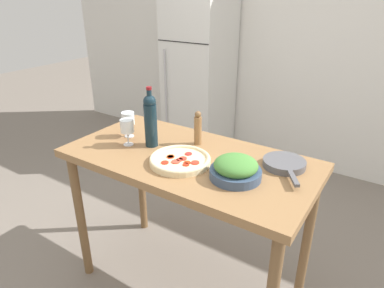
{
  "coord_description": "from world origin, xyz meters",
  "views": [
    {
      "loc": [
        0.94,
        -1.41,
        1.79
      ],
      "look_at": [
        0.0,
        0.04,
        1.0
      ],
      "focal_mm": 32.0,
      "sensor_mm": 36.0,
      "label": 1
    }
  ],
  "objects_px": {
    "wine_bottle": "(151,119)",
    "wine_glass_far": "(128,119)",
    "wine_glass_near": "(127,127)",
    "homemade_pizza": "(180,160)",
    "cast_iron_skillet": "(284,163)",
    "salad_bowl": "(236,169)",
    "refrigerator": "(199,76)",
    "pepper_mill": "(198,128)"
  },
  "relations": [
    {
      "from": "pepper_mill",
      "to": "salad_bowl",
      "type": "xyz_separation_m",
      "value": [
        0.37,
        -0.24,
        -0.05
      ]
    },
    {
      "from": "salad_bowl",
      "to": "cast_iron_skillet",
      "type": "xyz_separation_m",
      "value": [
        0.16,
        0.24,
        -0.03
      ]
    },
    {
      "from": "refrigerator",
      "to": "wine_bottle",
      "type": "relative_size",
      "value": 5.15
    },
    {
      "from": "wine_glass_near",
      "to": "salad_bowl",
      "type": "height_order",
      "value": "wine_glass_near"
    },
    {
      "from": "pepper_mill",
      "to": "salad_bowl",
      "type": "relative_size",
      "value": 0.81
    },
    {
      "from": "wine_bottle",
      "to": "wine_glass_near",
      "type": "relative_size",
      "value": 2.24
    },
    {
      "from": "wine_bottle",
      "to": "cast_iron_skillet",
      "type": "height_order",
      "value": "wine_bottle"
    },
    {
      "from": "refrigerator",
      "to": "homemade_pizza",
      "type": "xyz_separation_m",
      "value": [
        1.04,
        -1.85,
        0.05
      ]
    },
    {
      "from": "wine_bottle",
      "to": "salad_bowl",
      "type": "distance_m",
      "value": 0.6
    },
    {
      "from": "wine_bottle",
      "to": "wine_glass_far",
      "type": "bearing_deg",
      "value": 173.18
    },
    {
      "from": "pepper_mill",
      "to": "homemade_pizza",
      "type": "bearing_deg",
      "value": -78.36
    },
    {
      "from": "refrigerator",
      "to": "cast_iron_skillet",
      "type": "xyz_separation_m",
      "value": [
        1.51,
        -1.58,
        0.06
      ]
    },
    {
      "from": "wine_glass_near",
      "to": "cast_iron_skillet",
      "type": "xyz_separation_m",
      "value": [
        0.87,
        0.24,
        -0.09
      ]
    },
    {
      "from": "wine_glass_near",
      "to": "wine_glass_far",
      "type": "bearing_deg",
      "value": 130.37
    },
    {
      "from": "wine_glass_far",
      "to": "homemade_pizza",
      "type": "relative_size",
      "value": 0.49
    },
    {
      "from": "pepper_mill",
      "to": "cast_iron_skillet",
      "type": "height_order",
      "value": "pepper_mill"
    },
    {
      "from": "wine_glass_near",
      "to": "salad_bowl",
      "type": "distance_m",
      "value": 0.71
    },
    {
      "from": "wine_bottle",
      "to": "wine_glass_far",
      "type": "height_order",
      "value": "wine_bottle"
    },
    {
      "from": "homemade_pizza",
      "to": "cast_iron_skillet",
      "type": "relative_size",
      "value": 1.01
    },
    {
      "from": "wine_bottle",
      "to": "wine_glass_far",
      "type": "distance_m",
      "value": 0.21
    },
    {
      "from": "wine_glass_near",
      "to": "homemade_pizza",
      "type": "bearing_deg",
      "value": -3.75
    },
    {
      "from": "refrigerator",
      "to": "cast_iron_skillet",
      "type": "bearing_deg",
      "value": -46.34
    },
    {
      "from": "wine_glass_far",
      "to": "pepper_mill",
      "type": "xyz_separation_m",
      "value": [
        0.42,
        0.14,
        -0.02
      ]
    },
    {
      "from": "wine_glass_far",
      "to": "pepper_mill",
      "type": "height_order",
      "value": "pepper_mill"
    },
    {
      "from": "wine_bottle",
      "to": "wine_glass_near",
      "type": "xyz_separation_m",
      "value": [
        -0.12,
        -0.07,
        -0.05
      ]
    },
    {
      "from": "wine_bottle",
      "to": "cast_iron_skillet",
      "type": "xyz_separation_m",
      "value": [
        0.74,
        0.17,
        -0.14
      ]
    },
    {
      "from": "cast_iron_skillet",
      "to": "pepper_mill",
      "type": "bearing_deg",
      "value": -179.69
    },
    {
      "from": "wine_glass_far",
      "to": "cast_iron_skillet",
      "type": "distance_m",
      "value": 0.96
    },
    {
      "from": "pepper_mill",
      "to": "wine_glass_near",
      "type": "bearing_deg",
      "value": -145.24
    },
    {
      "from": "refrigerator",
      "to": "homemade_pizza",
      "type": "height_order",
      "value": "refrigerator"
    },
    {
      "from": "salad_bowl",
      "to": "cast_iron_skillet",
      "type": "height_order",
      "value": "salad_bowl"
    },
    {
      "from": "wine_glass_far",
      "to": "cast_iron_skillet",
      "type": "relative_size",
      "value": 0.49
    },
    {
      "from": "refrigerator",
      "to": "wine_glass_far",
      "type": "xyz_separation_m",
      "value": [
        0.56,
        -1.72,
        0.15
      ]
    },
    {
      "from": "wine_bottle",
      "to": "homemade_pizza",
      "type": "relative_size",
      "value": 1.09
    },
    {
      "from": "wine_bottle",
      "to": "salad_bowl",
      "type": "bearing_deg",
      "value": -7.5
    },
    {
      "from": "wine_glass_near",
      "to": "wine_glass_far",
      "type": "relative_size",
      "value": 1.0
    },
    {
      "from": "pepper_mill",
      "to": "homemade_pizza",
      "type": "relative_size",
      "value": 0.63
    },
    {
      "from": "wine_glass_far",
      "to": "cast_iron_skillet",
      "type": "height_order",
      "value": "wine_glass_far"
    },
    {
      "from": "wine_glass_near",
      "to": "salad_bowl",
      "type": "bearing_deg",
      "value": -0.38
    },
    {
      "from": "salad_bowl",
      "to": "cast_iron_skillet",
      "type": "bearing_deg",
      "value": 56.29
    },
    {
      "from": "refrigerator",
      "to": "wine_glass_near",
      "type": "xyz_separation_m",
      "value": [
        0.64,
        -1.82,
        0.15
      ]
    },
    {
      "from": "wine_bottle",
      "to": "wine_glass_far",
      "type": "xyz_separation_m",
      "value": [
        -0.2,
        0.02,
        -0.05
      ]
    }
  ]
}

